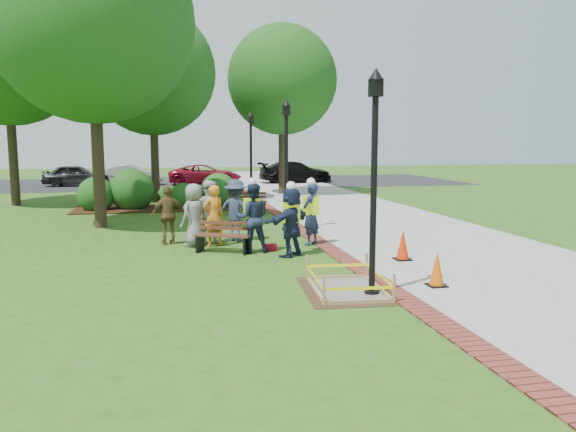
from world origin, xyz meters
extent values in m
plane|color=#285116|center=(0.00, 0.00, 0.00)|extent=(100.00, 100.00, 0.00)
cube|color=#9E9E99|center=(5.00, 10.00, 0.01)|extent=(6.00, 60.00, 0.02)
cube|color=maroon|center=(1.75, 10.00, 0.01)|extent=(0.50, 60.00, 0.03)
cube|color=#381E0F|center=(-3.00, 12.00, 0.02)|extent=(7.00, 3.00, 0.05)
cube|color=black|center=(0.00, 27.00, 0.00)|extent=(36.00, 12.00, 0.01)
cube|color=#47331E|center=(0.88, -2.61, 0.00)|extent=(1.88, 2.43, 0.01)
cube|color=gray|center=(0.88, -2.61, 0.02)|extent=(1.35, 1.89, 0.04)
cube|color=tan|center=(0.88, -2.61, 0.04)|extent=(1.47, 2.02, 0.08)
cube|color=tan|center=(0.88, -2.61, 0.28)|extent=(1.51, 2.06, 0.55)
cube|color=yellow|center=(0.88, -2.61, 0.30)|extent=(1.45, 2.00, 0.06)
cube|color=#572D1E|center=(-1.14, 1.73, 0.46)|extent=(1.55, 1.02, 0.04)
cube|color=#572D1E|center=(-1.05, 1.95, 0.69)|extent=(1.38, 0.66, 0.24)
cube|color=black|center=(-1.14, 1.73, 0.22)|extent=(1.45, 1.02, 0.44)
cube|color=brown|center=(0.56, 9.43, 0.49)|extent=(1.63, 0.60, 0.04)
cube|color=brown|center=(0.58, 9.68, 0.73)|extent=(1.60, 0.17, 0.26)
cube|color=black|center=(0.56, 9.43, 0.23)|extent=(1.49, 0.65, 0.47)
cube|color=black|center=(2.75, -2.71, 0.02)|extent=(0.37, 0.37, 0.05)
cone|color=#E15607|center=(2.75, -2.71, 0.39)|extent=(0.29, 0.29, 0.68)
cube|color=black|center=(3.10, -0.20, 0.03)|extent=(0.39, 0.39, 0.05)
cone|color=red|center=(3.10, -0.20, 0.41)|extent=(0.31, 0.31, 0.72)
cube|color=black|center=(3.76, 11.28, 0.03)|extent=(0.40, 0.40, 0.05)
cone|color=#F84A07|center=(3.76, 11.28, 0.42)|extent=(0.32, 0.32, 0.74)
cube|color=maroon|center=(0.10, 1.70, 0.09)|extent=(0.38, 0.22, 0.19)
cylinder|color=black|center=(1.25, -3.00, 1.90)|extent=(0.12, 0.12, 3.80)
cube|color=black|center=(1.25, -3.00, 3.90)|extent=(0.22, 0.22, 0.32)
cone|color=black|center=(1.25, -3.00, 4.15)|extent=(0.28, 0.28, 0.22)
cylinder|color=black|center=(1.25, -3.00, 0.05)|extent=(0.28, 0.28, 0.10)
cylinder|color=black|center=(1.25, 5.00, 1.90)|extent=(0.12, 0.12, 3.80)
cube|color=black|center=(1.25, 5.00, 3.90)|extent=(0.22, 0.22, 0.32)
cone|color=black|center=(1.25, 5.00, 4.15)|extent=(0.28, 0.28, 0.22)
cylinder|color=black|center=(1.25, 5.00, 0.05)|extent=(0.28, 0.28, 0.10)
cylinder|color=black|center=(1.25, 13.00, 1.90)|extent=(0.12, 0.12, 3.80)
cube|color=black|center=(1.25, 13.00, 3.90)|extent=(0.22, 0.22, 0.32)
cone|color=black|center=(1.25, 13.00, 4.15)|extent=(0.28, 0.28, 0.22)
cylinder|color=black|center=(1.25, 13.00, 0.05)|extent=(0.28, 0.28, 0.10)
cylinder|color=#3D2D1E|center=(-4.81, 6.96, 2.81)|extent=(0.40, 0.40, 5.62)
sphere|color=#194E16|center=(-4.81, 6.96, 6.82)|extent=(6.69, 6.69, 6.69)
cylinder|color=#3D2D1E|center=(-3.13, 14.86, 2.53)|extent=(0.38, 0.38, 5.06)
sphere|color=#194E16|center=(-3.13, 14.86, 6.15)|extent=(5.96, 5.96, 5.96)
cylinder|color=#3D2D1E|center=(3.63, 17.44, 2.55)|extent=(0.41, 0.41, 5.10)
sphere|color=#194E16|center=(3.63, 17.44, 6.19)|extent=(5.92, 5.92, 5.92)
cylinder|color=#3D2D1E|center=(-9.37, 14.59, 2.93)|extent=(0.40, 0.40, 5.85)
sphere|color=#194E16|center=(-9.37, 14.59, 7.11)|extent=(7.04, 7.04, 7.04)
sphere|color=#194E16|center=(-5.54, 11.89, 0.00)|extent=(1.54, 1.54, 1.54)
sphere|color=#194E16|center=(-4.09, 12.13, 0.00)|extent=(1.89, 1.89, 1.89)
sphere|color=#194E16|center=(-1.89, 11.74, 0.00)|extent=(1.22, 1.22, 1.22)
sphere|color=#194E16|center=(-0.34, 12.17, 0.00)|extent=(1.63, 1.63, 1.63)
sphere|color=#194E16|center=(-2.54, 12.68, 0.00)|extent=(1.02, 1.02, 1.02)
imported|color=gray|center=(-1.83, 2.80, 0.88)|extent=(0.66, 0.64, 1.76)
imported|color=orange|center=(-1.31, 2.67, 0.86)|extent=(0.64, 0.53, 1.72)
imported|color=silver|center=(-1.39, 3.39, 0.90)|extent=(0.69, 0.61, 1.80)
imported|color=brown|center=(-2.54, 3.27, 0.84)|extent=(0.59, 0.44, 1.68)
imported|color=#2F3953|center=(-0.61, 3.33, 0.91)|extent=(0.69, 0.60, 1.81)
imported|color=#17203D|center=(0.51, 0.89, 0.89)|extent=(0.67, 0.65, 1.77)
cube|color=#D9FF15|center=(0.51, 0.89, 1.14)|extent=(0.42, 0.26, 0.52)
sphere|color=white|center=(0.51, 0.89, 1.80)|extent=(0.25, 0.25, 0.25)
imported|color=#16223A|center=(1.40, 2.31, 0.88)|extent=(0.66, 0.65, 1.76)
cube|color=#D9FF15|center=(1.40, 2.31, 1.13)|extent=(0.42, 0.26, 0.52)
sphere|color=white|center=(1.40, 2.31, 1.78)|extent=(0.25, 0.25, 0.25)
imported|color=#182140|center=(-0.38, 1.61, 0.92)|extent=(0.61, 0.42, 1.83)
cube|color=#D9FF15|center=(-0.38, 1.61, 1.18)|extent=(0.42, 0.26, 0.52)
sphere|color=white|center=(-0.38, 1.61, 1.86)|extent=(0.25, 0.25, 0.25)
imported|color=black|center=(-8.38, 25.52, 0.00)|extent=(2.22, 4.75, 1.52)
imported|color=#A4A4A9|center=(-4.94, 25.78, 0.00)|extent=(2.44, 4.61, 1.44)
imported|color=maroon|center=(-0.11, 25.07, 0.00)|extent=(2.41, 4.67, 1.46)
imported|color=black|center=(6.22, 25.56, 0.00)|extent=(2.53, 5.12, 1.62)
camera|label=1|loc=(-2.49, -12.90, 2.94)|focal=35.00mm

